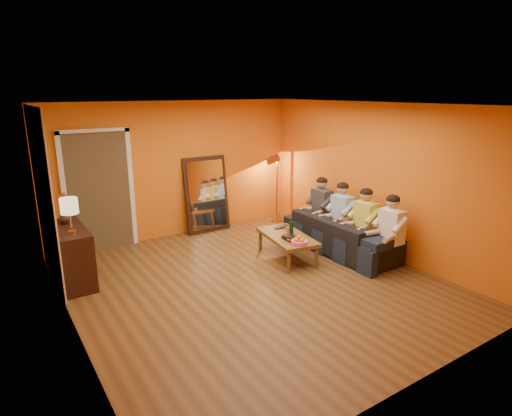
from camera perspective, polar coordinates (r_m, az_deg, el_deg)
room_shell at (r=6.35m, az=-2.00°, el=1.88°), size 5.00×5.50×2.60m
white_accent at (r=6.86m, az=-26.46°, el=1.28°), size 0.02×1.90×2.58m
doorway_recess at (r=8.11m, az=-20.38°, el=2.11°), size 1.06×0.30×2.10m
door_jamb_left at (r=7.90m, az=-24.19°, el=1.37°), size 0.08×0.06×2.20m
door_jamb_right at (r=8.14m, az=-16.30°, el=2.50°), size 0.08×0.06×2.20m
door_header at (r=7.83m, az=-20.92°, el=9.57°), size 1.22×0.06×0.08m
mirror_frame at (r=8.66m, az=-6.63°, el=1.82°), size 0.92×0.27×1.51m
mirror_glass at (r=8.62m, az=-6.51°, el=1.77°), size 0.78×0.21×1.35m
sideboard at (r=6.95m, az=-23.38°, el=-5.77°), size 0.44×1.18×0.85m
table_lamp at (r=6.46m, az=-23.53°, el=-0.98°), size 0.24×0.24×0.51m
sofa at (r=7.76m, az=11.10°, el=-3.38°), size 2.20×0.86×0.64m
coffee_table at (r=7.32m, az=4.13°, el=-5.20°), size 0.82×1.31×0.42m
floor_lamp at (r=9.22m, az=2.81°, el=2.49°), size 0.37×0.34×1.44m
dog at (r=7.65m, az=12.49°, el=-3.48°), size 0.40×0.61×0.71m
person_far_left at (r=7.13m, az=17.57°, el=-3.09°), size 0.70×0.44×1.22m
person_mid_left at (r=7.46m, az=14.33°, el=-2.00°), size 0.70×0.44×1.22m
person_mid_right at (r=7.83m, az=11.39°, el=-1.01°), size 0.70×0.44×1.22m
person_far_right at (r=8.21m, az=8.72°, el=-0.10°), size 0.70×0.44×1.22m
fruit_bowl at (r=6.83m, az=5.80°, el=-4.19°), size 0.26×0.26×0.16m
wine_bottle at (r=7.19m, az=4.75°, el=-2.51°), size 0.07×0.07×0.31m
tumbler at (r=7.40m, az=4.35°, el=-2.90°), size 0.11×0.11×0.09m
laptop at (r=7.61m, az=3.65°, el=-2.60°), size 0.31×0.21×0.02m
book_lower at (r=6.99m, az=3.98°, el=-4.26°), size 0.20×0.27×0.02m
book_mid at (r=7.00m, az=4.00°, el=-4.07°), size 0.22×0.26×0.02m
book_upper at (r=6.97m, az=4.04°, el=-3.97°), size 0.23×0.28×0.02m
vase at (r=7.03m, az=-24.20°, el=-1.17°), size 0.18×0.18×0.18m
flowers at (r=6.96m, az=-24.44°, el=0.94°), size 0.17×0.17×0.48m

